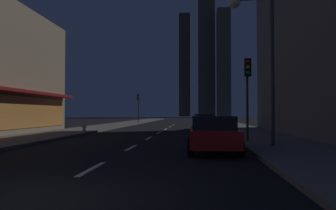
# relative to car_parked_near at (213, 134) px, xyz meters

# --- Properties ---
(ground_plane) EXTENTS (78.00, 136.00, 0.10)m
(ground_plane) POSITION_rel_car_parked_near_xyz_m (-3.60, 24.75, -0.79)
(ground_plane) COLOR black
(sidewalk_right) EXTENTS (4.00, 76.00, 0.15)m
(sidewalk_right) POSITION_rel_car_parked_near_xyz_m (3.40, 24.75, -0.67)
(sidewalk_right) COLOR #605E59
(sidewalk_right) RESTS_ON ground
(sidewalk_left) EXTENTS (4.00, 76.00, 0.15)m
(sidewalk_left) POSITION_rel_car_parked_near_xyz_m (-10.60, 24.75, -0.67)
(sidewalk_left) COLOR #605E59
(sidewalk_left) RESTS_ON ground
(lane_marking_center) EXTENTS (0.16, 38.60, 0.01)m
(lane_marking_center) POSITION_rel_car_parked_near_xyz_m (-3.60, 8.95, -0.73)
(lane_marking_center) COLOR silver
(lane_marking_center) RESTS_ON ground
(skyscraper_distant_tall) EXTENTS (5.04, 8.99, 45.76)m
(skyscraper_distant_tall) POSITION_rel_car_parked_near_xyz_m (-5.63, 126.10, 22.14)
(skyscraper_distant_tall) COLOR #3D3A2E
(skyscraper_distant_tall) RESTS_ON ground
(skyscraper_distant_mid) EXTENTS (7.09, 6.25, 57.45)m
(skyscraper_distant_mid) POSITION_rel_car_parked_near_xyz_m (3.81, 119.69, 27.98)
(skyscraper_distant_mid) COLOR #444133
(skyscraper_distant_mid) RESTS_ON ground
(skyscraper_distant_short) EXTENTS (5.32, 7.60, 44.06)m
(skyscraper_distant_short) POSITION_rel_car_parked_near_xyz_m (10.65, 114.81, 21.29)
(skyscraper_distant_short) COLOR #534E3E
(skyscraper_distant_short) RESTS_ON ground
(skyscraper_distant_slender) EXTENTS (8.24, 7.47, 76.14)m
(skyscraper_distant_slender) POSITION_rel_car_parked_near_xyz_m (27.43, 105.18, 37.33)
(skyscraper_distant_slender) COLOR #504C3C
(skyscraper_distant_slender) RESTS_ON ground
(car_parked_near) EXTENTS (1.98, 4.24, 1.45)m
(car_parked_near) POSITION_rel_car_parked_near_xyz_m (0.00, 0.00, 0.00)
(car_parked_near) COLOR #B21919
(car_parked_near) RESTS_ON ground
(car_parked_far) EXTENTS (1.98, 4.24, 1.45)m
(car_parked_far) POSITION_rel_car_parked_near_xyz_m (0.00, 15.99, 0.00)
(car_parked_far) COLOR navy
(car_parked_far) RESTS_ON ground
(fire_hydrant_far_left) EXTENTS (0.42, 0.30, 0.65)m
(fire_hydrant_far_left) POSITION_rel_car_parked_near_xyz_m (-9.50, 11.01, -0.29)
(fire_hydrant_far_left) COLOR #B2B2B2
(fire_hydrant_far_left) RESTS_ON sidewalk_left
(traffic_light_near_right) EXTENTS (0.32, 0.48, 4.20)m
(traffic_light_near_right) POSITION_rel_car_parked_near_xyz_m (1.90, 3.20, 2.45)
(traffic_light_near_right) COLOR #2D2D2D
(traffic_light_near_right) RESTS_ON sidewalk_right
(traffic_light_far_left) EXTENTS (0.32, 0.48, 4.20)m
(traffic_light_far_left) POSITION_rel_car_parked_near_xyz_m (-9.10, 31.66, 2.45)
(traffic_light_far_left) COLOR #2D2D2D
(traffic_light_far_left) RESTS_ON sidewalk_left
(street_lamp_right) EXTENTS (1.96, 0.56, 6.58)m
(street_lamp_right) POSITION_rel_car_parked_near_xyz_m (1.78, 1.07, 4.33)
(street_lamp_right) COLOR #38383D
(street_lamp_right) RESTS_ON sidewalk_right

